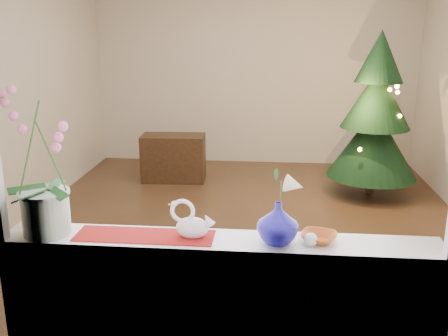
# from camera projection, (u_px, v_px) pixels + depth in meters

# --- Properties ---
(ground) EXTENTS (5.00, 5.00, 0.00)m
(ground) POSITION_uv_depth(u_px,v_px,m) (244.00, 227.00, 5.00)
(ground) COLOR #3D2719
(ground) RESTS_ON ground
(wall_back) EXTENTS (4.50, 0.10, 2.70)m
(wall_back) POSITION_uv_depth(u_px,v_px,m) (255.00, 69.00, 7.02)
(wall_back) COLOR beige
(wall_back) RESTS_ON ground
(wall_front) EXTENTS (4.50, 0.10, 2.70)m
(wall_front) POSITION_uv_depth(u_px,v_px,m) (216.00, 163.00, 2.24)
(wall_front) COLOR beige
(wall_front) RESTS_ON ground
(wall_left) EXTENTS (0.10, 5.00, 2.70)m
(wall_left) POSITION_uv_depth(u_px,v_px,m) (14.00, 89.00, 4.83)
(wall_left) COLOR beige
(wall_left) RESTS_ON ground
(window_apron) EXTENTS (2.20, 0.08, 0.88)m
(window_apron) POSITION_uv_depth(u_px,v_px,m) (218.00, 334.00, 2.53)
(window_apron) COLOR white
(window_apron) RESTS_ON ground
(windowsill) EXTENTS (2.20, 0.26, 0.04)m
(windowsill) POSITION_uv_depth(u_px,v_px,m) (220.00, 243.00, 2.48)
(windowsill) COLOR white
(windowsill) RESTS_ON window_apron
(window_frame) EXTENTS (2.22, 0.06, 1.60)m
(window_frame) POSITION_uv_depth(u_px,v_px,m) (217.00, 83.00, 2.17)
(window_frame) COLOR white
(window_frame) RESTS_ON windowsill
(runner) EXTENTS (0.70, 0.20, 0.01)m
(runner) POSITION_uv_depth(u_px,v_px,m) (145.00, 236.00, 2.51)
(runner) COLOR maroon
(runner) RESTS_ON windowsill
(orchid_pot) EXTENTS (0.32, 0.32, 0.75)m
(orchid_pot) POSITION_uv_depth(u_px,v_px,m) (41.00, 163.00, 2.44)
(orchid_pot) COLOR white
(orchid_pot) RESTS_ON windowsill
(swan) EXTENTS (0.24, 0.16, 0.19)m
(swan) POSITION_uv_depth(u_px,v_px,m) (192.00, 220.00, 2.47)
(swan) COLOR silver
(swan) RESTS_ON windowsill
(blue_vase) EXTENTS (0.27, 0.27, 0.24)m
(blue_vase) POSITION_uv_depth(u_px,v_px,m) (278.00, 220.00, 2.40)
(blue_vase) COLOR navy
(blue_vase) RESTS_ON windowsill
(lily) EXTENTS (0.13, 0.08, 0.18)m
(lily) POSITION_uv_depth(u_px,v_px,m) (279.00, 178.00, 2.35)
(lily) COLOR silver
(lily) RESTS_ON blue_vase
(paperweight) EXTENTS (0.09, 0.09, 0.07)m
(paperweight) POSITION_uv_depth(u_px,v_px,m) (311.00, 240.00, 2.39)
(paperweight) COLOR silver
(paperweight) RESTS_ON windowsill
(amber_dish) EXTENTS (0.18, 0.18, 0.04)m
(amber_dish) POSITION_uv_depth(u_px,v_px,m) (319.00, 238.00, 2.44)
(amber_dish) COLOR #A54A19
(amber_dish) RESTS_ON windowsill
(xmas_tree) EXTENTS (1.17, 1.17, 1.90)m
(xmas_tree) POSITION_uv_depth(u_px,v_px,m) (375.00, 115.00, 5.74)
(xmas_tree) COLOR black
(xmas_tree) RESTS_ON ground
(side_table) EXTENTS (0.82, 0.43, 0.60)m
(side_table) POSITION_uv_depth(u_px,v_px,m) (174.00, 158.00, 6.43)
(side_table) COLOR black
(side_table) RESTS_ON ground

